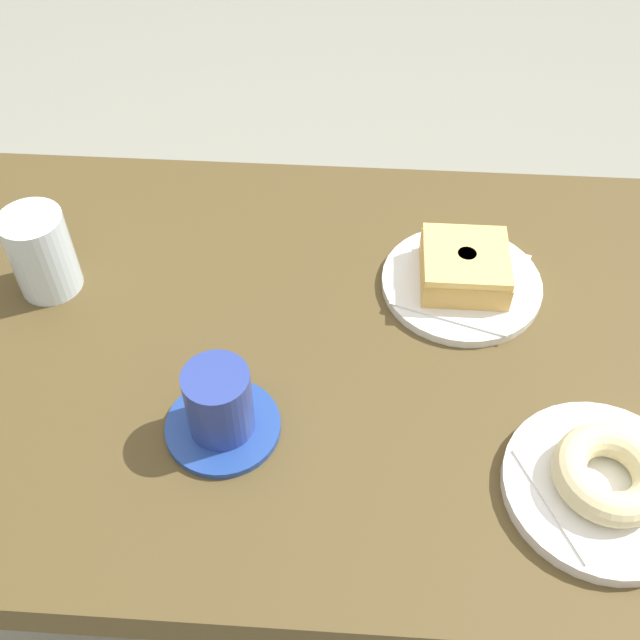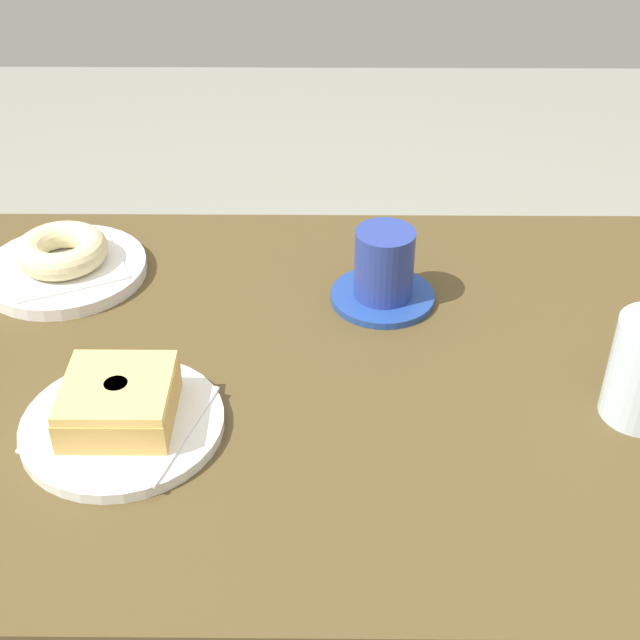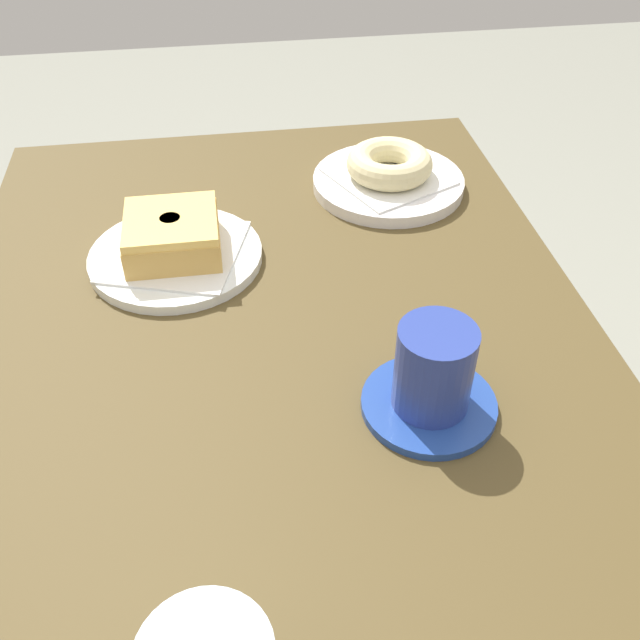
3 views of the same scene
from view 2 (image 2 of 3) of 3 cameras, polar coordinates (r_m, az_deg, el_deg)
The scene contains 8 objects.
table at distance 1.02m, azimuth 0.22°, elevation -8.31°, with size 1.02×0.66×0.74m.
plate_sugar_ring at distance 1.12m, azimuth -16.32°, elevation 3.15°, with size 0.20×0.20×0.02m, color white.
napkin_sugar_ring at distance 1.12m, azimuth -16.40°, elevation 3.56°, with size 0.13×0.13×0.00m, color white.
donut_sugar_ring at distance 1.11m, azimuth -16.56°, elevation 4.37°, with size 0.11×0.11×0.03m, color beige.
plate_glazed_square at distance 0.88m, azimuth -12.82°, elevation -6.64°, with size 0.20×0.20×0.01m, color white.
napkin_glazed_square at distance 0.87m, azimuth -12.88°, elevation -6.27°, with size 0.14×0.14×0.00m, color white.
donut_glazed_square at distance 0.86m, azimuth -13.08°, elevation -5.12°, with size 0.10×0.10×0.04m.
coffee_cup at distance 1.02m, azimuth 4.06°, elevation 3.21°, with size 0.12×0.12×0.09m.
Camera 2 is at (-0.00, 0.73, 1.33)m, focal length 49.25 mm.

